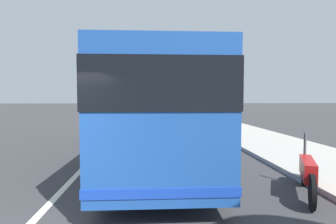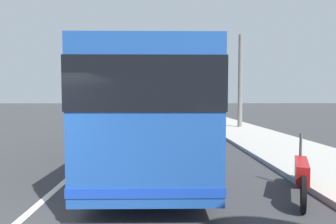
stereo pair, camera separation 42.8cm
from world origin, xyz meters
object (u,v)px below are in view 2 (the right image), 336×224
Objects in this scene: car_far_distant at (158,105)px; utility_pole at (240,82)px; motorcycle_by_tree at (301,175)px; coach_bus at (157,106)px; car_ahead_same_lane at (134,106)px; car_side_street at (130,108)px.

car_far_distant is 33.95m from utility_pole.
motorcycle_by_tree is at bearing 168.77° from utility_pole.
motorcycle_by_tree is 46.15m from car_far_distant.
car_ahead_same_lane is at bearing 8.00° from coach_bus.
motorcycle_by_tree is at bearing -146.02° from coach_bus.
coach_bus is 9.80m from utility_pole.
car_ahead_same_lane is 7.23m from car_far_distant.
coach_bus reaches higher than car_far_distant.
coach_bus is at bearing 5.87° from car_ahead_same_lane.
car_side_street is (29.23, 4.31, -1.09)m from coach_bus.
utility_pole reaches higher than car_far_distant.
car_side_street is 23.65m from utility_pole.
coach_bus reaches higher than car_ahead_same_lane.
coach_bus reaches higher than car_side_street.
car_side_street is at bearing -0.84° from car_ahead_same_lane.
car_far_distant reaches higher than car_side_street.
coach_bus is at bearing 144.64° from utility_pole.
car_ahead_same_lane is at bearing 149.59° from car_far_distant.
car_ahead_same_lane is 6.11m from car_side_street.
car_far_distant is (41.26, 0.21, -1.07)m from coach_bus.
motorcycle_by_tree is 0.32× the size of utility_pole.
car_side_street is at bearing 24.96° from utility_pole.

